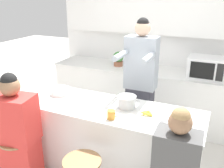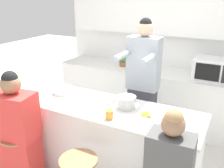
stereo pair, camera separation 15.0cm
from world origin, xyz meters
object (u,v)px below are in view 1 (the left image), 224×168
Objects in this scene: person_cooking at (140,89)px; banana_bunch at (147,113)px; bar_stool_leftmost at (20,163)px; fruit_bowl at (61,91)px; coffee_cup_near at (111,115)px; microwave at (207,67)px; cooking_pot at (127,102)px; kitchen_island at (110,143)px; potted_plant at (118,59)px; person_wrapped_blanket at (18,139)px.

banana_bunch is (0.30, -0.68, 0.03)m from person_cooking.
person_cooking is (0.94, 1.26, 0.57)m from bar_stool_leftmost.
person_cooking is 1.02m from fruit_bowl.
bar_stool_leftmost is 0.92m from fruit_bowl.
microwave is at bearing 67.66° from coffee_cup_near.
microwave is (0.69, 1.48, 0.07)m from cooking_pot.
fruit_bowl reaches higher than banana_bunch.
person_cooking is 0.90m from coffee_cup_near.
fruit_bowl is (-0.71, 0.10, 0.49)m from kitchen_island.
banana_bunch is at bearing -105.49° from microwave.
cooking_pot is 1.63m from microwave.
coffee_cup_near is (-0.00, -0.90, 0.06)m from person_cooking.
fruit_bowl is at bearing 81.09° from bar_stool_leftmost.
kitchen_island is 1.79m from potted_plant.
bar_stool_leftmost is 5.74× the size of coffee_cup_near.
microwave is 2.11× the size of potted_plant.
person_cooking reaches higher than person_wrapped_blanket.
coffee_cup_near is (0.94, 0.36, 0.62)m from bar_stool_leftmost.
banana_bunch is 1.62m from microwave.
fruit_bowl is at bearing 74.33° from person_wrapped_blanket.
microwave is at bearing -1.72° from potted_plant.
potted_plant is at bearing 110.97° from coffee_cup_near.
person_wrapped_blanket is at bearing -97.25° from fruit_bowl.
bar_stool_leftmost is 0.31m from person_wrapped_blanket.
fruit_bowl is 2.14m from microwave.
bar_stool_leftmost is 1.35m from cooking_pot.
potted_plant is at bearing 116.14° from cooking_pot.
coffee_cup_near is 0.45× the size of potted_plant.
kitchen_island is 1.11× the size of person_cooking.
cooking_pot is 1.70m from potted_plant.
person_wrapped_blanket is at bearing -127.68° from microwave.
person_wrapped_blanket is (-0.92, -1.26, -0.26)m from person_cooking.
person_wrapped_blanket is at bearing -8.67° from bar_stool_leftmost.
banana_bunch is (1.22, 0.58, 0.29)m from person_wrapped_blanket.
banana_bunch is 0.59× the size of potted_plant.
person_cooking is 1.58m from person_wrapped_blanket.
fruit_bowl is at bearing -145.74° from person_cooking.
kitchen_island is at bearing 118.91° from coffee_cup_near.
cooking_pot is at bearing -114.92° from microwave.
person_wrapped_blanket is (-0.80, -0.59, 0.19)m from kitchen_island.
person_wrapped_blanket is 9.46× the size of banana_bunch.
bar_stool_leftmost is 2.81m from microwave.
cooking_pot is at bearing -86.08° from person_cooking.
person_wrapped_blanket is at bearing -154.44° from banana_bunch.
cooking_pot is 2.04× the size of banana_bunch.
person_cooking is 0.74m from banana_bunch.
kitchen_island is 0.56m from cooking_pot.
microwave is at bearing 43.90° from person_wrapped_blanket.
kitchen_island is 8.56× the size of fruit_bowl.
cooking_pot is (0.97, 0.66, 0.33)m from person_wrapped_blanket.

